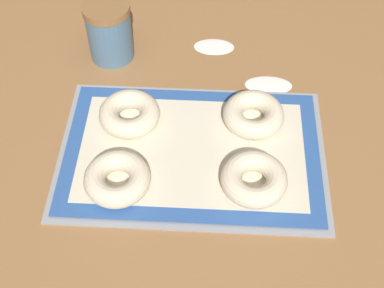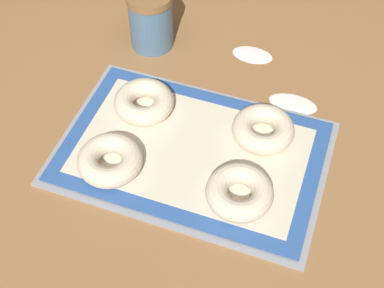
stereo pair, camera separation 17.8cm
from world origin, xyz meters
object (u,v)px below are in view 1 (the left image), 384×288
object	(u,v)px
bagel_front_left	(117,179)
flour_canister	(109,31)
bagel_front_right	(254,179)
bagel_back_left	(129,114)
bagel_back_right	(253,115)
baking_tray	(192,153)

from	to	relation	value
bagel_front_left	flour_canister	xyz separation A→B (m)	(-0.06, 0.35, 0.04)
bagel_front_right	bagel_back_left	world-z (taller)	same
bagel_front_left	bagel_back_left	bearing A→B (deg)	89.22
bagel_front_left	bagel_back_right	world-z (taller)	same
bagel_front_left	bagel_back_right	distance (m)	0.29
flour_canister	bagel_front_left	bearing A→B (deg)	-79.88
bagel_front_right	flour_canister	world-z (taller)	flour_canister
bagel_front_left	bagel_front_right	distance (m)	0.24
bagel_front_right	bagel_back_right	bearing A→B (deg)	89.29
bagel_front_left	bagel_front_right	size ratio (longest dim) A/B	1.00
bagel_front_right	flour_canister	size ratio (longest dim) A/B	0.90
baking_tray	bagel_back_right	size ratio (longest dim) A/B	4.21
flour_canister	bagel_back_right	bearing A→B (deg)	-31.81
bagel_front_left	bagel_back_left	distance (m)	0.15
bagel_front_right	bagel_back_left	distance (m)	0.28
bagel_front_left	bagel_front_right	xyz separation A→B (m)	(0.24, 0.01, 0.00)
bagel_back_left	baking_tray	bearing A→B (deg)	-28.52
bagel_front_right	bagel_back_right	size ratio (longest dim) A/B	1.00
bagel_back_left	flour_canister	size ratio (longest dim) A/B	0.90
bagel_back_left	flour_canister	world-z (taller)	flour_canister
bagel_back_left	bagel_back_right	world-z (taller)	same
bagel_front_right	baking_tray	bearing A→B (deg)	147.24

